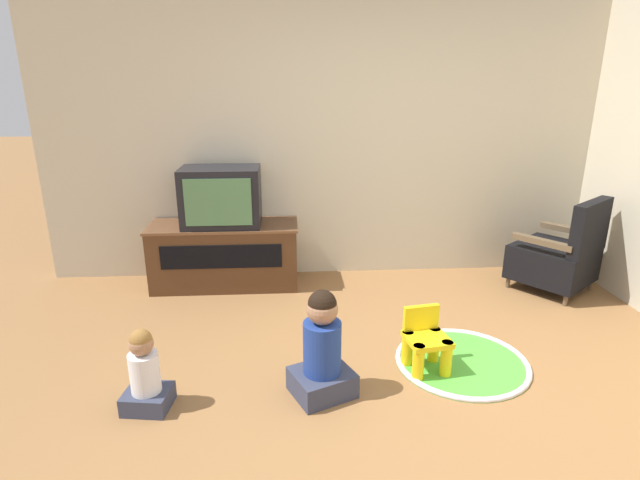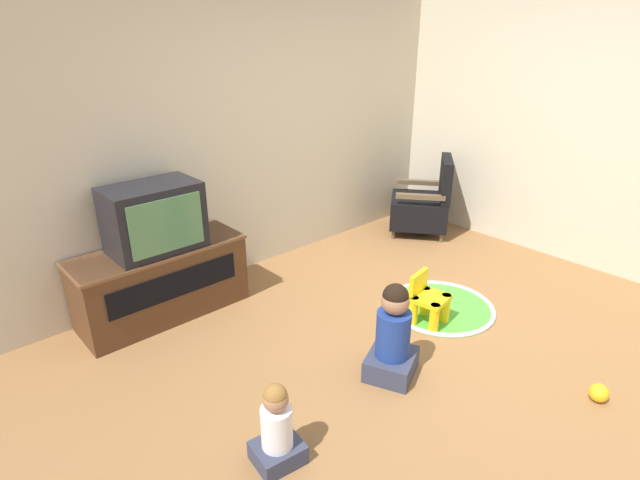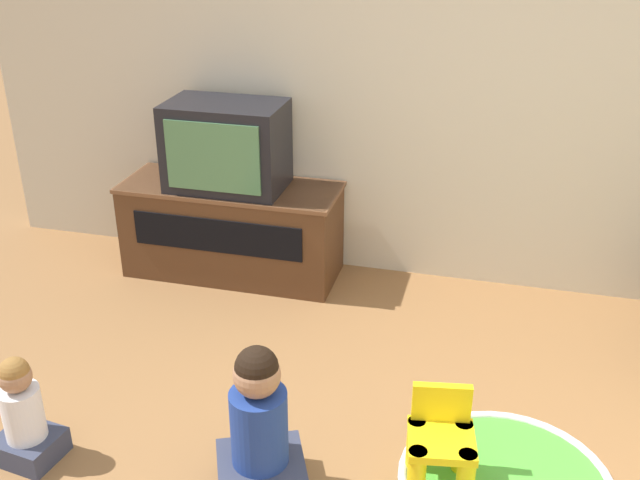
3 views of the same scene
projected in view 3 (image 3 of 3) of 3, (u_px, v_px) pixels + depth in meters
name	position (u px, v px, depth m)	size (l,w,h in m)	color
wall_back	(401.00, 68.00, 4.29)	(5.27, 0.12, 2.57)	beige
tv_cabinet	(232.00, 228.00, 4.65)	(1.34, 0.51, 0.59)	#4C2D19
television	(226.00, 146.00, 4.40)	(0.69, 0.44, 0.52)	black
yellow_kid_chair	(440.00, 447.00, 3.03)	(0.31, 0.30, 0.42)	yellow
child_watching_left	(23.00, 416.00, 3.15)	(0.29, 0.26, 0.51)	#33384C
child_watching_center	(259.00, 431.00, 2.95)	(0.44, 0.42, 0.68)	#33384C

